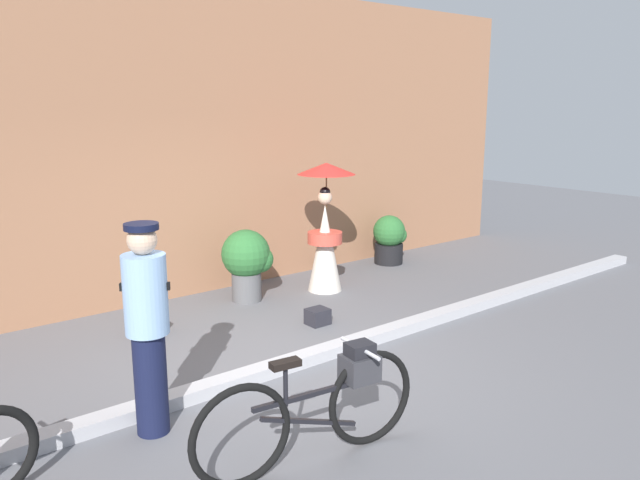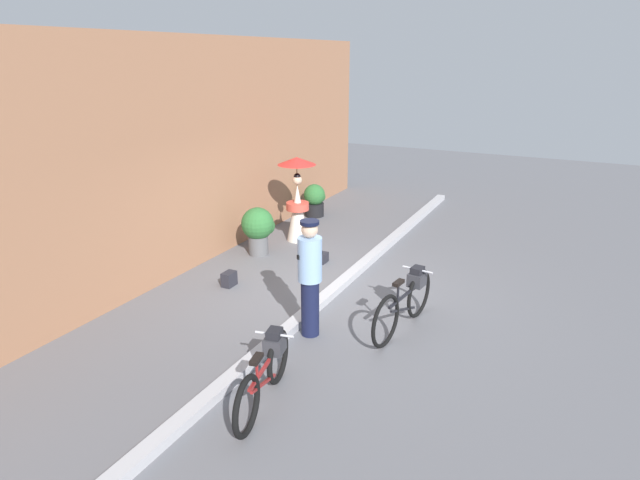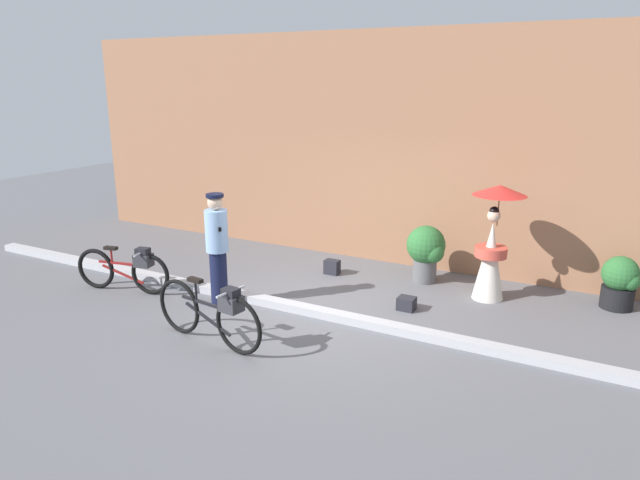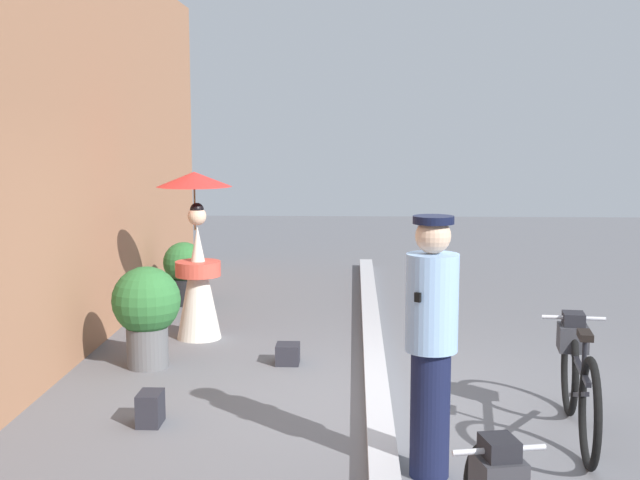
% 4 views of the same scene
% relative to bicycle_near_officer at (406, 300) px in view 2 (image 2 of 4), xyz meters
% --- Properties ---
extents(ground_plane, '(30.00, 30.00, 0.00)m').
position_rel_bicycle_near_officer_xyz_m(ground_plane, '(0.64, 1.46, -0.45)').
color(ground_plane, slate).
extents(building_wall, '(14.00, 0.40, 4.18)m').
position_rel_bicycle_near_officer_xyz_m(building_wall, '(0.64, 4.53, 1.64)').
color(building_wall, '#9E6B4C').
rests_on(building_wall, ground_plane).
extents(sidewalk_curb, '(14.00, 0.20, 0.12)m').
position_rel_bicycle_near_officer_xyz_m(sidewalk_curb, '(0.64, 1.46, -0.39)').
color(sidewalk_curb, '#B2B2B7').
rests_on(sidewalk_curb, ground_plane).
extents(bicycle_near_officer, '(1.84, 0.48, 0.85)m').
position_rel_bicycle_near_officer_xyz_m(bicycle_near_officer, '(0.00, 0.00, 0.00)').
color(bicycle_near_officer, black).
rests_on(bicycle_near_officer, ground_plane).
extents(bicycle_far_side, '(1.67, 0.53, 0.76)m').
position_rel_bicycle_near_officer_xyz_m(bicycle_far_side, '(-2.43, 0.87, -0.05)').
color(bicycle_far_side, black).
rests_on(bicycle_far_side, ground_plane).
extents(person_officer, '(0.34, 0.34, 1.72)m').
position_rel_bicycle_near_officer_xyz_m(person_officer, '(-0.79, 1.16, 0.47)').
color(person_officer, '#141938').
rests_on(person_officer, ground_plane).
extents(person_with_parasol, '(0.81, 0.81, 1.81)m').
position_rel_bicycle_near_officer_xyz_m(person_with_parasol, '(2.79, 3.35, 0.47)').
color(person_with_parasol, silver).
rests_on(person_with_parasol, ground_plane).
extents(potted_plant_by_door, '(0.54, 0.53, 0.81)m').
position_rel_bicycle_near_officer_xyz_m(potted_plant_by_door, '(4.59, 3.86, -0.02)').
color(potted_plant_by_door, black).
rests_on(potted_plant_by_door, ground_plane).
extents(potted_plant_small, '(0.67, 0.65, 0.97)m').
position_rel_bicycle_near_officer_xyz_m(potted_plant_small, '(1.67, 3.62, 0.12)').
color(potted_plant_small, '#59595B').
rests_on(potted_plant_small, ground_plane).
extents(backpack_on_pavement, '(0.26, 0.18, 0.25)m').
position_rel_bicycle_near_officer_xyz_m(backpack_on_pavement, '(0.09, 3.22, -0.32)').
color(backpack_on_pavement, '#26262D').
rests_on(backpack_on_pavement, ground_plane).
extents(backpack_spare, '(0.25, 0.23, 0.19)m').
position_rel_bicycle_near_officer_xyz_m(backpack_spare, '(1.81, 2.29, -0.35)').
color(backpack_spare, '#26262D').
rests_on(backpack_spare, ground_plane).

